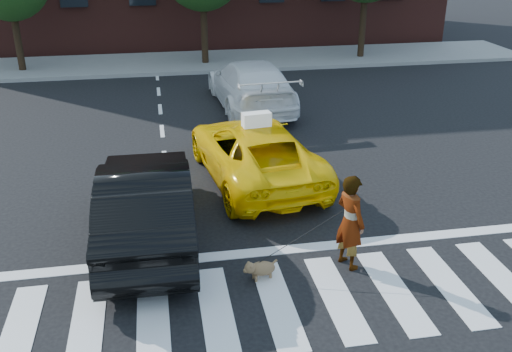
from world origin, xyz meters
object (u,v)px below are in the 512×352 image
at_px(woman, 350,222).
at_px(dog, 259,268).
at_px(black_sedan, 146,202).
at_px(white_suv, 251,84).
at_px(taxi, 255,151).

relative_size(woman, dog, 2.75).
distance_m(black_sedan, dog, 2.63).
bearing_deg(black_sedan, white_suv, -112.04).
xyz_separation_m(taxi, black_sedan, (-2.54, -2.46, 0.10)).
relative_size(taxi, dog, 7.84).
relative_size(taxi, black_sedan, 1.04).
height_order(taxi, dog, taxi).
height_order(taxi, white_suv, white_suv).
xyz_separation_m(black_sedan, dog, (1.87, -1.75, -0.58)).
relative_size(black_sedan, woman, 2.75).
xyz_separation_m(black_sedan, woman, (3.51, -1.59, 0.08)).
relative_size(white_suv, woman, 3.08).
bearing_deg(taxi, dog, 73.61).
height_order(taxi, woman, woman).
relative_size(black_sedan, white_suv, 0.89).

